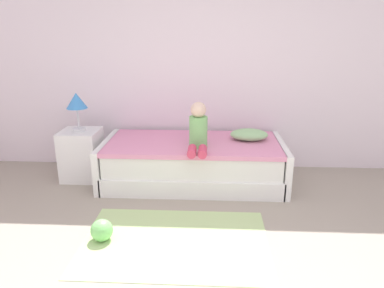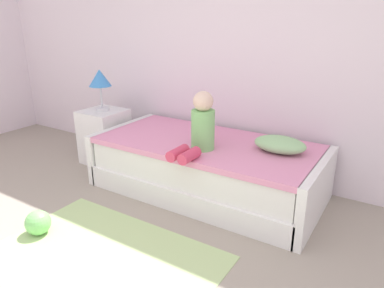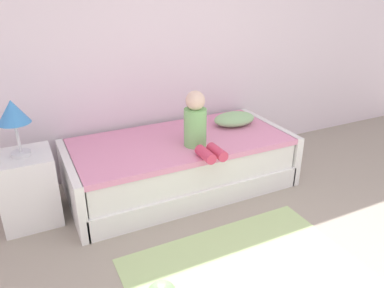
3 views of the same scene
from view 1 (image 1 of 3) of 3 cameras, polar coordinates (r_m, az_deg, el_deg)
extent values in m
cube|color=white|center=(4.59, 2.95, 14.02)|extent=(7.20, 0.10, 2.90)
cube|color=white|center=(4.31, 0.18, -4.69)|extent=(2.00, 1.00, 0.20)
cube|color=white|center=(4.23, 0.18, -1.87)|extent=(1.94, 0.94, 0.25)
cube|color=pink|center=(4.19, 0.18, 0.06)|extent=(1.98, 0.98, 0.05)
cube|color=white|center=(4.43, -13.15, -2.51)|extent=(0.07, 1.00, 0.50)
cube|color=white|center=(4.33, 13.79, -2.99)|extent=(0.07, 1.00, 0.50)
cube|color=white|center=(4.55, -17.05, -1.62)|extent=(0.44, 0.44, 0.60)
cylinder|color=silver|center=(4.46, -17.41, 2.21)|extent=(0.15, 0.15, 0.03)
cylinder|color=silver|center=(4.42, -17.57, 3.89)|extent=(0.02, 0.02, 0.24)
cone|color=#3F8CD8|center=(4.38, -17.83, 6.56)|extent=(0.24, 0.24, 0.18)
cylinder|color=#7FC672|center=(3.95, 1.01, 1.95)|extent=(0.20, 0.20, 0.34)
sphere|color=beige|center=(3.89, 1.02, 5.44)|extent=(0.17, 0.17, 0.17)
cylinder|color=#D83F60|center=(3.71, -0.02, -1.16)|extent=(0.09, 0.22, 0.09)
cylinder|color=#D83F60|center=(3.70, 1.68, -1.19)|extent=(0.09, 0.22, 0.09)
ellipsoid|color=#99CC8C|center=(4.28, 9.02, 1.48)|extent=(0.44, 0.30, 0.13)
sphere|color=#7FD872|center=(3.27, -14.09, -13.11)|extent=(0.19, 0.19, 0.19)
cube|color=#B2D189|center=(3.21, -2.67, -15.12)|extent=(1.60, 1.10, 0.01)
camera|label=2|loc=(1.87, 48.64, 6.50)|focal=33.36mm
camera|label=3|loc=(1.85, -52.93, 14.17)|focal=34.49mm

